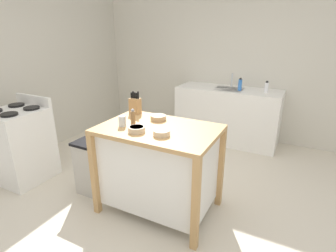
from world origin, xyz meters
TOP-DOWN VIEW (x-y plane):
  - ground_plane at (0.00, 0.00)m, footprint 6.01×6.01m
  - wall_back at (0.00, 2.51)m, footprint 4.86×0.10m
  - wall_left at (-2.43, 0.95)m, footprint 0.10×3.11m
  - kitchen_island at (-0.07, 0.06)m, footprint 1.13×0.76m
  - knife_block at (-0.51, 0.34)m, footprint 0.11×0.09m
  - bowl_stoneware_deep at (0.05, -0.10)m, footprint 0.15×0.15m
  - bowl_ceramic_small at (-0.18, 0.26)m, footprint 0.16×0.16m
  - bowl_ceramic_wide at (-0.19, -0.13)m, footprint 0.15×0.15m
  - drinking_cup at (-0.40, -0.06)m, footprint 0.07×0.07m
  - pepper_grinder at (-0.30, -0.02)m, footprint 0.04×0.04m
  - trash_bin at (-0.87, -0.02)m, footprint 0.36×0.28m
  - sink_counter at (0.05, 2.16)m, footprint 1.63×0.60m
  - sink_faucet at (0.05, 2.30)m, footprint 0.02×0.02m
  - bottle_spray_cleaner at (0.22, 2.10)m, footprint 0.06×0.06m
  - bottle_hand_soap at (0.60, 2.14)m, footprint 0.06×0.06m
  - stove at (-1.88, -0.18)m, footprint 0.60×0.60m

SIDE VIEW (x-z plane):
  - ground_plane at x=0.00m, z-range 0.00..0.00m
  - trash_bin at x=-0.87m, z-range 0.00..0.63m
  - sink_counter at x=0.05m, z-range 0.00..0.89m
  - stove at x=-1.88m, z-range -0.05..0.96m
  - kitchen_island at x=-0.07m, z-range 0.05..0.96m
  - bowl_ceramic_small at x=-0.18m, z-range 0.91..0.96m
  - bowl_stoneware_deep at x=0.05m, z-range 0.91..0.96m
  - bowl_ceramic_wide at x=-0.19m, z-range 0.91..0.96m
  - drinking_cup at x=-0.40m, z-range 0.91..1.01m
  - bottle_hand_soap at x=0.60m, z-range 0.88..1.06m
  - bottle_spray_cleaner at x=0.22m, z-range 0.88..1.08m
  - pepper_grinder at x=-0.30m, z-range 0.90..1.08m
  - knife_block at x=-0.51m, z-range 0.87..1.12m
  - sink_faucet at x=0.05m, z-range 0.89..1.11m
  - wall_back at x=0.00m, z-range 0.00..2.60m
  - wall_left at x=-2.43m, z-range 0.00..2.60m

